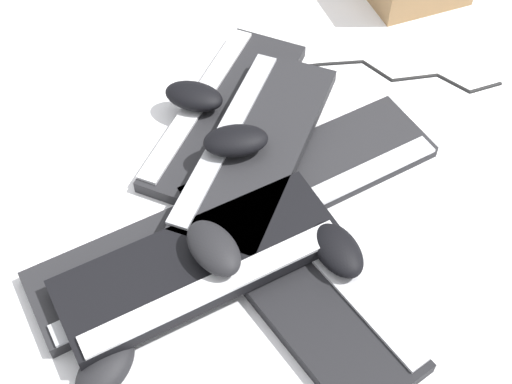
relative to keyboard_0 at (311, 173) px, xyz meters
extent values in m
plane|color=white|center=(-0.13, -0.06, -0.01)|extent=(3.20, 3.20, 0.00)
cube|color=#232326|center=(0.00, 0.00, 0.00)|extent=(0.46, 0.24, 0.02)
cube|color=silver|center=(0.01, -0.05, 0.01)|extent=(0.42, 0.13, 0.01)
cube|color=#232326|center=(-0.10, 0.18, 0.00)|extent=(0.40, 0.43, 0.02)
cube|color=silver|center=(-0.14, 0.22, 0.01)|extent=(0.30, 0.34, 0.01)
cube|color=#232326|center=(-0.28, -0.09, 0.00)|extent=(0.46, 0.24, 0.02)
cube|color=#B2B5BA|center=(-0.26, -0.15, 0.01)|extent=(0.42, 0.12, 0.01)
cube|color=black|center=(-0.10, -0.21, 0.00)|extent=(0.28, 0.46, 0.02)
cube|color=silver|center=(-0.04, -0.19, 0.01)|extent=(0.17, 0.41, 0.01)
cube|color=black|center=(-0.23, -0.14, 0.03)|extent=(0.46, 0.23, 0.02)
cube|color=silver|center=(-0.22, -0.19, 0.04)|extent=(0.42, 0.12, 0.01)
cube|color=#232326|center=(-0.08, 0.06, 0.03)|extent=(0.39, 0.44, 0.02)
cube|color=#B2B5BA|center=(-0.12, 0.09, 0.04)|extent=(0.29, 0.35, 0.01)
ellipsoid|color=black|center=(-0.03, -0.18, 0.04)|extent=(0.09, 0.12, 0.04)
ellipsoid|color=black|center=(-0.12, 0.05, 0.07)|extent=(0.12, 0.08, 0.04)
ellipsoid|color=black|center=(-0.16, 0.21, 0.04)|extent=(0.13, 0.12, 0.04)
ellipsoid|color=black|center=(-0.40, -0.25, 0.01)|extent=(0.13, 0.12, 0.04)
ellipsoid|color=black|center=(-0.21, -0.14, 0.07)|extent=(0.10, 0.12, 0.04)
cylinder|color=black|center=(0.09, 0.27, -0.01)|extent=(0.06, 0.02, 0.01)
cylinder|color=black|center=(0.16, 0.26, -0.01)|extent=(0.08, 0.02, 0.01)
cylinder|color=black|center=(0.22, 0.22, -0.01)|extent=(0.04, 0.07, 0.01)
cylinder|color=black|center=(0.28, 0.18, -0.01)|extent=(0.09, 0.02, 0.01)
cylinder|color=black|center=(0.35, 0.14, -0.01)|extent=(0.05, 0.07, 0.01)
cylinder|color=black|center=(0.40, 0.11, -0.01)|extent=(0.07, 0.01, 0.01)
sphere|color=black|center=(0.06, 0.28, -0.01)|extent=(0.01, 0.01, 0.01)
sphere|color=black|center=(0.12, 0.27, -0.01)|extent=(0.01, 0.01, 0.01)
sphere|color=black|center=(0.20, 0.25, -0.01)|extent=(0.01, 0.01, 0.01)
sphere|color=black|center=(0.23, 0.18, -0.01)|extent=(0.01, 0.01, 0.01)
sphere|color=black|center=(0.33, 0.17, -0.01)|extent=(0.01, 0.01, 0.01)
sphere|color=black|center=(0.36, 0.11, -0.01)|extent=(0.01, 0.01, 0.01)
sphere|color=black|center=(0.43, 0.11, -0.01)|extent=(0.01, 0.01, 0.01)
camera|label=1|loc=(-0.32, -0.72, 0.96)|focal=50.00mm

